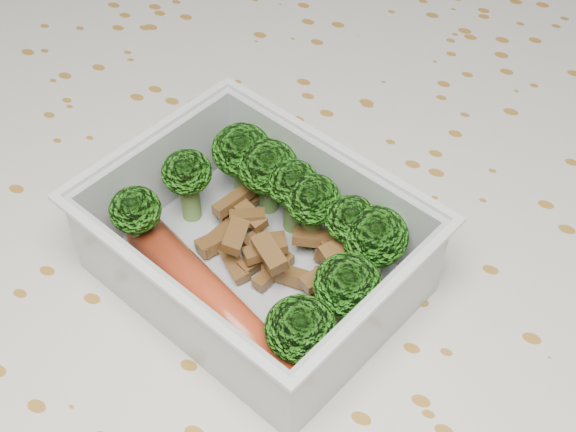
% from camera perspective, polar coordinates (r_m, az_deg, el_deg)
% --- Properties ---
extents(dining_table, '(1.40, 0.90, 0.75)m').
position_cam_1_polar(dining_table, '(0.52, -0.06, -8.18)').
color(dining_table, brown).
rests_on(dining_table, ground).
extents(tablecloth, '(1.46, 0.96, 0.19)m').
position_cam_1_polar(tablecloth, '(0.48, -0.07, -4.79)').
color(tablecloth, silver).
rests_on(tablecloth, dining_table).
extents(lunch_container, '(0.19, 0.16, 0.06)m').
position_cam_1_polar(lunch_container, '(0.41, -2.27, -2.80)').
color(lunch_container, silver).
rests_on(lunch_container, tablecloth).
extents(broccoli_florets, '(0.15, 0.13, 0.05)m').
position_cam_1_polar(broccoli_florets, '(0.41, -0.10, -0.18)').
color(broccoli_florets, '#608C3F').
rests_on(broccoli_florets, lunch_container).
extents(meat_pile, '(0.09, 0.06, 0.03)m').
position_cam_1_polar(meat_pile, '(0.42, -1.14, -2.21)').
color(meat_pile, brown).
rests_on(meat_pile, lunch_container).
extents(sausage, '(0.13, 0.07, 0.02)m').
position_cam_1_polar(sausage, '(0.40, -5.30, -6.25)').
color(sausage, '#AC391B').
rests_on(sausage, lunch_container).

